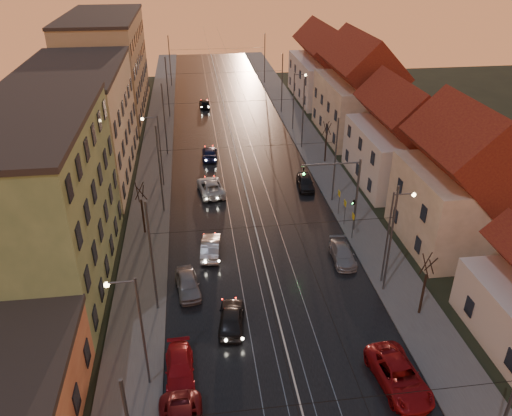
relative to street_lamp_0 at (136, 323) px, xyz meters
name	(u,v)px	position (x,y,z in m)	size (l,w,h in m)	color
ground	(298,395)	(9.10, -2.00, -4.89)	(160.00, 160.00, 0.00)	black
road	(235,148)	(9.10, 38.00, -4.87)	(16.00, 120.00, 0.04)	black
sidewalk_left	(157,152)	(-0.90, 38.00, -4.81)	(4.00, 120.00, 0.15)	#4C4C4C
sidewalk_right	(310,144)	(19.10, 38.00, -4.81)	(4.00, 120.00, 0.15)	#4C4C4C
tram_rail_0	(218,149)	(6.90, 38.00, -4.83)	(0.06, 120.00, 0.03)	gray
tram_rail_1	(229,148)	(8.33, 38.00, -4.83)	(0.06, 120.00, 0.03)	gray
tram_rail_2	(241,148)	(9.87, 38.00, -4.83)	(0.06, 120.00, 0.03)	gray
tram_rail_3	(252,147)	(11.30, 38.00, -4.83)	(0.06, 120.00, 0.03)	gray
apartment_left_1	(31,207)	(-8.40, 12.00, 1.61)	(10.00, 18.00, 13.00)	#648756
apartment_left_2	(80,125)	(-8.40, 32.00, 1.11)	(10.00, 20.00, 12.00)	beige
apartment_left_3	(107,66)	(-8.40, 56.00, 2.11)	(10.00, 24.00, 14.00)	tan
house_right_1	(461,187)	(26.10, 13.00, 0.56)	(8.67, 10.20, 10.80)	#B7A98D
house_right_2	(401,141)	(26.10, 26.00, -0.24)	(9.18, 12.24, 9.20)	silver
house_right_3	(359,93)	(26.10, 41.00, 0.92)	(9.18, 14.28, 11.50)	#B7A98D
house_right_4	(325,68)	(26.10, 59.00, 0.16)	(9.18, 16.32, 10.00)	silver
catenary_pole_r_0	(507,411)	(17.70, -8.00, -0.39)	(0.16, 0.16, 9.00)	#595B60
catenary_pole_l_1	(152,259)	(0.50, 7.00, -0.39)	(0.16, 0.16, 9.00)	#595B60
catenary_pole_r_1	(390,241)	(17.70, 7.00, -0.39)	(0.16, 0.16, 9.00)	#595B60
catenary_pole_l_2	(160,170)	(0.50, 22.00, -0.39)	(0.16, 0.16, 9.00)	#595B60
catenary_pole_r_2	(335,161)	(17.70, 22.00, -0.39)	(0.16, 0.16, 9.00)	#595B60
catenary_pole_l_3	(165,120)	(0.50, 37.00, -0.39)	(0.16, 0.16, 9.00)	#595B60
catenary_pole_r_3	(303,114)	(17.70, 37.00, -0.39)	(0.16, 0.16, 9.00)	#595B60
catenary_pole_l_4	(167,88)	(0.50, 52.00, -0.39)	(0.16, 0.16, 9.00)	#595B60
catenary_pole_r_4	(282,84)	(17.70, 52.00, -0.39)	(0.16, 0.16, 9.00)	#595B60
catenary_pole_l_5	(170,61)	(0.50, 70.00, -0.39)	(0.16, 0.16, 9.00)	#595B60
catenary_pole_r_5	(265,59)	(17.70, 70.00, -0.39)	(0.16, 0.16, 9.00)	#595B60
street_lamp_0	(136,323)	(0.00, 0.00, 0.00)	(1.75, 0.32, 8.00)	#595B60
street_lamp_1	(393,229)	(18.21, 8.00, 0.00)	(1.75, 0.32, 8.00)	#595B60
street_lamp_2	(157,144)	(0.00, 28.00, 0.00)	(1.75, 0.32, 8.00)	#595B60
street_lamp_3	(296,96)	(18.21, 44.00, 0.00)	(1.75, 0.32, 8.00)	#595B60
traffic_light_mast	(347,187)	(17.10, 16.00, -0.29)	(5.30, 0.32, 7.20)	#595B60
bare_tree_0	(142,210)	(-1.09, 18.00, -2.40)	(1.09, 1.09, 5.11)	black
bare_tree_1	(424,287)	(19.31, 4.00, -2.40)	(1.09, 1.09, 5.11)	black
bare_tree_2	(326,143)	(19.51, 32.00, -2.40)	(1.09, 1.09, 5.11)	black
driving_car_0	(231,318)	(5.73, 4.54, -4.15)	(1.73, 4.31, 1.47)	black
driving_car_1	(211,247)	(4.76, 13.80, -4.16)	(1.53, 4.40, 1.45)	#98999D
driving_car_2	(211,187)	(5.36, 25.54, -4.14)	(2.46, 5.33, 1.48)	#B6B6B6
driving_car_3	(210,153)	(5.72, 35.12, -4.23)	(1.84, 4.52, 1.31)	#161B42
driving_car_4	(205,103)	(5.96, 56.23, -4.22)	(1.58, 3.92, 1.33)	black
parked_left_2	(180,368)	(2.15, 0.43, -4.26)	(1.74, 4.28, 1.24)	#A81017
parked_left_3	(188,284)	(2.73, 8.86, -4.17)	(1.70, 4.21, 1.44)	gray
parked_right_0	(399,376)	(15.30, -2.04, -4.13)	(2.50, 5.42, 1.51)	maroon
parked_right_1	(343,254)	(15.72, 11.42, -4.26)	(1.74, 4.28, 1.24)	#939297
parked_right_2	(305,182)	(15.61, 25.38, -4.18)	(1.66, 4.13, 1.41)	black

